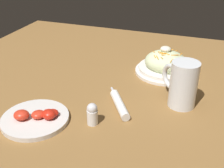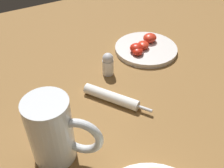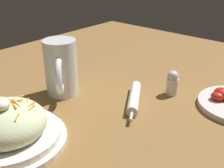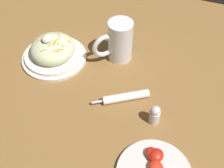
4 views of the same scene
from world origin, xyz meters
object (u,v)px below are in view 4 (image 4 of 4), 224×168
object	(u,v)px
salad_plate	(53,51)
beer_mug	(119,42)
napkin_roll	(125,97)
salt_shaker	(155,114)

from	to	relation	value
salad_plate	beer_mug	size ratio (longest dim) A/B	1.54
salad_plate	napkin_roll	world-z (taller)	salad_plate
salad_plate	beer_mug	distance (m)	0.23
beer_mug	salt_shaker	distance (m)	0.30
beer_mug	salad_plate	bearing A→B (deg)	112.58
salt_shaker	napkin_roll	bearing A→B (deg)	65.63
napkin_roll	salt_shaker	size ratio (longest dim) A/B	2.41
salad_plate	napkin_roll	xyz separation A→B (m)	(-0.09, -0.30, -0.02)
beer_mug	napkin_roll	xyz separation A→B (m)	(-0.18, -0.08, -0.06)
salad_plate	salt_shaker	world-z (taller)	salad_plate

